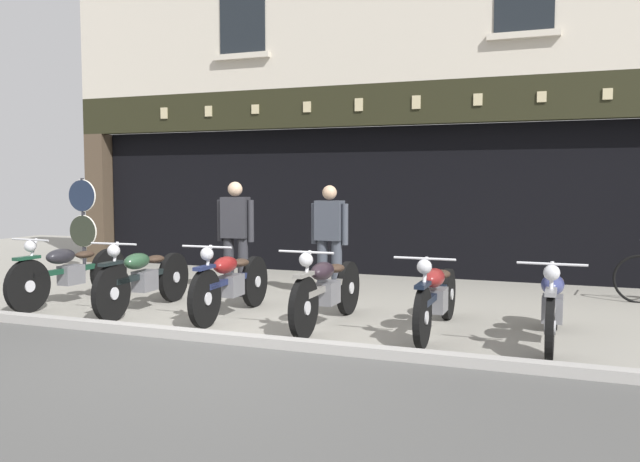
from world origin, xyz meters
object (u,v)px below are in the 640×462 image
object	(u,v)px
salesman_left	(236,233)
advert_board_near	(525,171)
tyre_sign_pole	(83,215)
motorcycle_left	(144,277)
motorcycle_far_left	(70,271)
motorcycle_center_left	(231,282)
shopkeeper_center	(330,236)
motorcycle_right	(552,303)
motorcycle_center	(327,289)
motorcycle_center_right	(436,295)

from	to	relation	value
salesman_left	advert_board_near	bearing A→B (deg)	-148.44
tyre_sign_pole	motorcycle_left	bearing A→B (deg)	-39.80
motorcycle_far_left	advert_board_near	xyz separation A→B (m)	(5.62, 4.15, 1.38)
motorcycle_center_left	advert_board_near	xyz separation A→B (m)	(3.17, 4.16, 1.39)
advert_board_near	shopkeeper_center	bearing A→B (deg)	-134.15
motorcycle_right	salesman_left	distance (m)	4.56
shopkeeper_center	motorcycle_center_left	bearing A→B (deg)	70.68
motorcycle_center	shopkeeper_center	distance (m)	1.83
motorcycle_center_left	shopkeeper_center	bearing A→B (deg)	-114.98
motorcycle_center_left	advert_board_near	world-z (taller)	advert_board_near
motorcycle_center_left	motorcycle_right	bearing A→B (deg)	177.61
motorcycle_center_right	advert_board_near	world-z (taller)	advert_board_near
motorcycle_left	motorcycle_center_left	world-z (taller)	motorcycle_left
motorcycle_center_left	advert_board_near	bearing A→B (deg)	-128.83
motorcycle_left	advert_board_near	size ratio (longest dim) A/B	2.12
motorcycle_left	salesman_left	world-z (taller)	salesman_left
motorcycle_center_left	motorcycle_center_right	xyz separation A→B (m)	(2.50, 0.03, -0.02)
motorcycle_right	shopkeeper_center	world-z (taller)	shopkeeper_center
motorcycle_center	shopkeeper_center	size ratio (longest dim) A/B	1.28
shopkeeper_center	motorcycle_center_right	bearing A→B (deg)	142.83
motorcycle_center_left	tyre_sign_pole	xyz separation A→B (m)	(-4.50, 2.67, 0.61)
motorcycle_left	motorcycle_right	world-z (taller)	motorcycle_left
advert_board_near	salesman_left	bearing A→B (deg)	-143.32
motorcycle_center_left	salesman_left	world-z (taller)	salesman_left
motorcycle_center	salesman_left	distance (m)	2.41
shopkeeper_center	advert_board_near	xyz separation A→B (m)	(2.47, 2.55, 0.94)
motorcycle_center_right	tyre_sign_pole	bearing A→B (deg)	-20.19
motorcycle_far_left	salesman_left	bearing A→B (deg)	-140.20
motorcycle_center_left	motorcycle_right	distance (m)	3.69
motorcycle_center_left	motorcycle_center	bearing A→B (deg)	175.28
motorcycle_left	shopkeeper_center	world-z (taller)	shopkeeper_center
tyre_sign_pole	motorcycle_far_left	bearing A→B (deg)	-52.47
motorcycle_center_right	advert_board_near	xyz separation A→B (m)	(0.67, 4.13, 1.40)
tyre_sign_pole	advert_board_near	world-z (taller)	advert_board_near
motorcycle_far_left	shopkeeper_center	bearing A→B (deg)	-149.11
shopkeeper_center	tyre_sign_pole	bearing A→B (deg)	-7.34
motorcycle_right	motorcycle_center_left	bearing A→B (deg)	-0.16
salesman_left	advert_board_near	size ratio (longest dim) A/B	1.70
motorcycle_left	advert_board_near	bearing A→B (deg)	-138.08
motorcycle_center	tyre_sign_pole	distance (m)	6.41
advert_board_near	motorcycle_left	bearing A→B (deg)	-135.99
motorcycle_center	motorcycle_far_left	bearing A→B (deg)	0.23
motorcycle_left	salesman_left	distance (m)	1.58
salesman_left	motorcycle_center_right	bearing A→B (deg)	152.38
motorcycle_center_left	tyre_sign_pole	size ratio (longest dim) A/B	1.17
motorcycle_center	salesman_left	bearing A→B (deg)	-34.75
motorcycle_far_left	shopkeeper_center	size ratio (longest dim) A/B	1.32
motorcycle_center_right	salesman_left	distance (m)	3.42
motorcycle_left	motorcycle_center	world-z (taller)	motorcycle_left
salesman_left	advert_board_near	distance (m)	4.83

